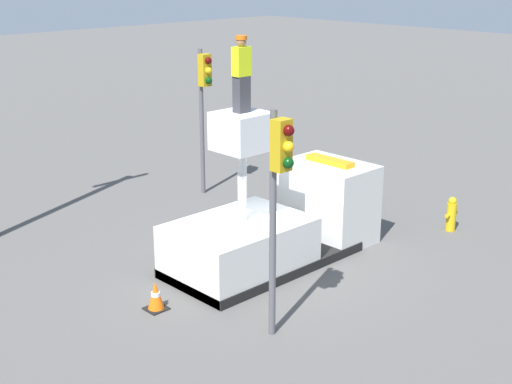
{
  "coord_description": "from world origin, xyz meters",
  "views": [
    {
      "loc": [
        -11.71,
        -11.92,
        7.38
      ],
      "look_at": [
        -1.54,
        -1.34,
        2.59
      ],
      "focal_mm": 50.0,
      "sensor_mm": 36.0,
      "label": 1
    }
  ],
  "objects_px": {
    "traffic_light_across": "(204,93)",
    "worker": "(241,74)",
    "fire_hydrant": "(451,214)",
    "traffic_cone_rear": "(156,296)",
    "traffic_light_pole": "(279,181)",
    "bucket_truck": "(277,225)"
  },
  "relations": [
    {
      "from": "traffic_light_across",
      "to": "traffic_cone_rear",
      "type": "distance_m",
      "value": 8.78
    },
    {
      "from": "traffic_light_pole",
      "to": "bucket_truck",
      "type": "bearing_deg",
      "value": 44.53
    },
    {
      "from": "worker",
      "to": "traffic_light_across",
      "type": "bearing_deg",
      "value": 58.13
    },
    {
      "from": "traffic_light_pole",
      "to": "traffic_cone_rear",
      "type": "distance_m",
      "value": 4.19
    },
    {
      "from": "bucket_truck",
      "to": "traffic_light_across",
      "type": "bearing_deg",
      "value": 68.39
    },
    {
      "from": "traffic_light_across",
      "to": "worker",
      "type": "bearing_deg",
      "value": -121.87
    },
    {
      "from": "traffic_light_pole",
      "to": "traffic_light_across",
      "type": "height_order",
      "value": "traffic_light_across"
    },
    {
      "from": "fire_hydrant",
      "to": "traffic_light_pole",
      "type": "bearing_deg",
      "value": -174.27
    },
    {
      "from": "traffic_light_pole",
      "to": "traffic_cone_rear",
      "type": "xyz_separation_m",
      "value": [
        -1.09,
        2.69,
        -3.03
      ]
    },
    {
      "from": "bucket_truck",
      "to": "worker",
      "type": "distance_m",
      "value": 4.18
    },
    {
      "from": "traffic_light_across",
      "to": "fire_hydrant",
      "type": "xyz_separation_m",
      "value": [
        2.86,
        -7.43,
        -2.87
      ]
    },
    {
      "from": "traffic_light_across",
      "to": "traffic_cone_rear",
      "type": "bearing_deg",
      "value": -137.8
    },
    {
      "from": "traffic_light_pole",
      "to": "fire_hydrant",
      "type": "bearing_deg",
      "value": 5.73
    },
    {
      "from": "bucket_truck",
      "to": "traffic_light_across",
      "type": "height_order",
      "value": "traffic_light_across"
    },
    {
      "from": "worker",
      "to": "traffic_light_pole",
      "type": "height_order",
      "value": "worker"
    },
    {
      "from": "bucket_truck",
      "to": "fire_hydrant",
      "type": "bearing_deg",
      "value": -22.19
    },
    {
      "from": "worker",
      "to": "traffic_light_pole",
      "type": "xyz_separation_m",
      "value": [
        -1.66,
        -2.83,
        -1.56
      ]
    },
    {
      "from": "worker",
      "to": "fire_hydrant",
      "type": "distance_m",
      "value": 7.89
    },
    {
      "from": "bucket_truck",
      "to": "traffic_light_pole",
      "type": "relative_size",
      "value": 1.24
    },
    {
      "from": "traffic_light_across",
      "to": "traffic_cone_rear",
      "type": "relative_size",
      "value": 7.02
    },
    {
      "from": "fire_hydrant",
      "to": "traffic_cone_rear",
      "type": "height_order",
      "value": "fire_hydrant"
    },
    {
      "from": "traffic_light_across",
      "to": "fire_hydrant",
      "type": "bearing_deg",
      "value": -68.91
    }
  ]
}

